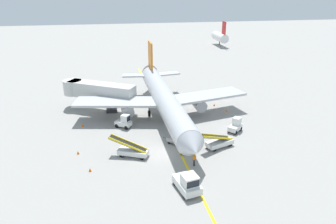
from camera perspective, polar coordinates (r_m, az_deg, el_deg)
name	(u,v)px	position (r m, az deg, el deg)	size (l,w,h in m)	color
ground_plane	(164,153)	(40.30, -0.71, -7.61)	(300.00, 300.00, 0.00)	gray
taxi_line_yellow	(171,135)	(44.95, 0.65, -4.27)	(0.30, 80.00, 0.01)	yellow
airliner	(164,98)	(49.35, -0.76, 2.51)	(28.60, 35.27, 10.10)	#B2B5BA
jet_bridge	(94,90)	(54.44, -13.39, 3.94)	(12.33, 8.67, 4.85)	beige
pushback_tug	(188,183)	(33.13, 3.64, -12.91)	(2.61, 3.92, 2.20)	silver
baggage_tug_near_wing	(236,125)	(46.83, 12.32, -2.43)	(2.65, 2.57, 2.10)	silver
baggage_tug_by_cargo_door	(124,122)	(47.46, -8.07, -1.78)	(2.72, 2.42, 2.10)	silver
belt_loader_forward_hold	(132,150)	(39.63, -6.58, -7.03)	(5.08, 3.16, 2.59)	silver
belt_loader_aft_hold	(219,142)	(41.98, 9.33, -5.42)	(5.13, 2.88, 2.59)	silver
baggage_cart_loaded	(178,141)	(42.38, 1.82, -5.30)	(3.41, 3.02, 0.94)	#A5A5A8
ground_crew_marshaller	(194,159)	(37.40, 4.85, -8.63)	(0.36, 0.24, 1.70)	#26262D
safety_cone_nose_left	(90,170)	(37.70, -14.13, -10.26)	(0.36, 0.36, 0.44)	orange
safety_cone_nose_right	(214,105)	(56.29, 8.49, 1.32)	(0.36, 0.36, 0.44)	orange
safety_cone_wingtip_left	(82,125)	(49.25, -15.44, -2.38)	(0.36, 0.36, 0.44)	orange
safety_cone_wingtip_right	(78,153)	(41.68, -16.21, -7.16)	(0.36, 0.36, 0.44)	orange
safety_cone_tail_area	(227,111)	(53.84, 10.71, 0.19)	(0.36, 0.36, 0.44)	orange
distant_aircraft_far_left	(220,37)	(115.24, 9.53, 13.49)	(3.00, 10.10, 8.80)	silver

